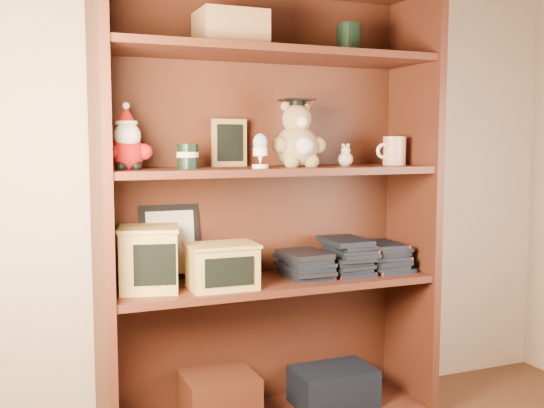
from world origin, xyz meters
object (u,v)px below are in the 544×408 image
at_px(grad_teddy_bear, 297,140).
at_px(teacher_mug, 394,151).
at_px(treats_box, 149,258).
at_px(bookcase, 266,214).

relative_size(grad_teddy_bear, teacher_mug, 2.02).
xyz_separation_m(teacher_mug, treats_box, (-0.93, -0.00, -0.35)).
height_order(bookcase, treats_box, bookcase).
distance_m(bookcase, teacher_mug, 0.55).
height_order(bookcase, grad_teddy_bear, bookcase).
bearing_deg(bookcase, treats_box, -173.24).
bearing_deg(grad_teddy_bear, treats_box, 179.30).
distance_m(teacher_mug, treats_box, 1.00).
bearing_deg(teacher_mug, grad_teddy_bear, -178.94).
xyz_separation_m(bookcase, teacher_mug, (0.50, -0.05, 0.22)).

